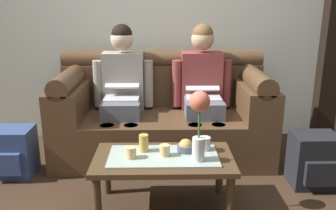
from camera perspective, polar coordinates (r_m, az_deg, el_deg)
name	(u,v)px	position (r m, az deg, el deg)	size (l,w,h in m)	color
couch	(163,115)	(3.39, -0.84, -1.68)	(1.95, 0.88, 0.96)	#513823
person_left	(123,87)	(3.33, -7.25, 2.90)	(0.56, 0.67, 1.22)	#595B66
person_right	(203,86)	(3.33, 5.52, 2.96)	(0.56, 0.67, 1.22)	#595B66
coffee_table	(163,163)	(2.50, -0.74, -9.29)	(0.96, 0.52, 0.41)	#47331E
flower_vase	(199,117)	(2.31, 5.00, -1.95)	(0.13, 0.13, 0.47)	silver
snack_bowl	(186,147)	(2.53, 2.84, -6.66)	(0.12, 0.12, 0.10)	#4C5666
cup_near_left	(131,153)	(2.44, -5.92, -7.54)	(0.07, 0.07, 0.08)	#DBB77A
cup_near_right	(165,150)	(2.46, -0.52, -7.22)	(0.07, 0.07, 0.08)	#DBB77A
cup_far_center	(144,143)	(2.53, -3.89, -6.06)	(0.07, 0.07, 0.12)	gold
cup_far_left	(205,143)	(2.56, 5.86, -6.11)	(0.08, 0.08, 0.09)	silver
backpack_left	(12,152)	(3.29, -23.58, -6.94)	(0.35, 0.32, 0.41)	#33477A
backpack_right	(314,161)	(3.08, 22.19, -8.20)	(0.35, 0.32, 0.43)	black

